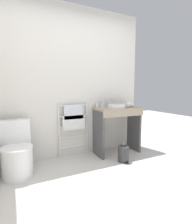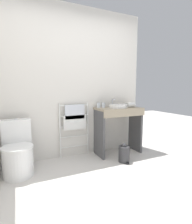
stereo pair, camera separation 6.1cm
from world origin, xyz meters
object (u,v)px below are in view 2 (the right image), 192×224
object	(u,v)px
cup_near_edge	(103,105)
toilet	(18,153)
hair_dryer	(131,105)
trash_bin	(124,154)
towel_radiator	(75,120)
sink_basin	(118,106)
cup_near_wall	(99,105)

from	to	relation	value
cup_near_edge	toilet	bearing A→B (deg)	-170.60
hair_dryer	toilet	bearing A→B (deg)	-177.11
cup_near_edge	hair_dryer	distance (m)	0.52
cup_near_edge	trash_bin	world-z (taller)	cup_near_edge
towel_radiator	hair_dryer	bearing A→B (deg)	-11.55
toilet	trash_bin	distance (m)	1.61
hair_dryer	trash_bin	distance (m)	0.92
toilet	cup_near_edge	bearing A→B (deg)	9.40
sink_basin	hair_dryer	xyz separation A→B (m)	(0.27, -0.01, 0.01)
sink_basin	trash_bin	size ratio (longest dim) A/B	1.03
sink_basin	cup_near_edge	xyz separation A→B (m)	(-0.23, 0.13, 0.01)
toilet	cup_near_edge	distance (m)	1.60
toilet	hair_dryer	distance (m)	2.05
towel_radiator	cup_near_wall	size ratio (longest dim) A/B	10.13
sink_basin	cup_near_edge	distance (m)	0.26
toilet	sink_basin	bearing A→B (deg)	3.68
toilet	hair_dryer	world-z (taller)	hair_dryer
toilet	towel_radiator	distance (m)	1.04
sink_basin	trash_bin	world-z (taller)	sink_basin
toilet	cup_near_wall	distance (m)	1.53
cup_near_edge	trash_bin	bearing A→B (deg)	-76.67
toilet	trash_bin	xyz separation A→B (m)	(1.58, -0.27, -0.16)
toilet	cup_near_wall	bearing A→B (deg)	11.31
sink_basin	cup_near_wall	size ratio (longest dim) A/B	3.48
cup_near_edge	hair_dryer	size ratio (longest dim) A/B	0.46
towel_radiator	hair_dryer	size ratio (longest dim) A/B	4.85
towel_radiator	hair_dryer	distance (m)	1.08
toilet	trash_bin	size ratio (longest dim) A/B	2.40
sink_basin	cup_near_edge	world-z (taller)	cup_near_edge
sink_basin	hair_dryer	distance (m)	0.27
toilet	sink_basin	size ratio (longest dim) A/B	2.33
hair_dryer	trash_bin	size ratio (longest dim) A/B	0.62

